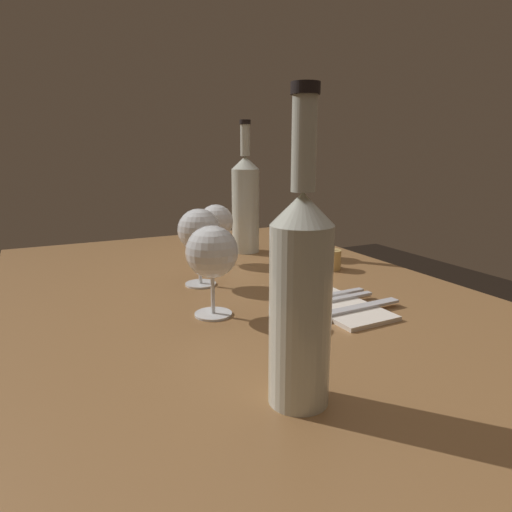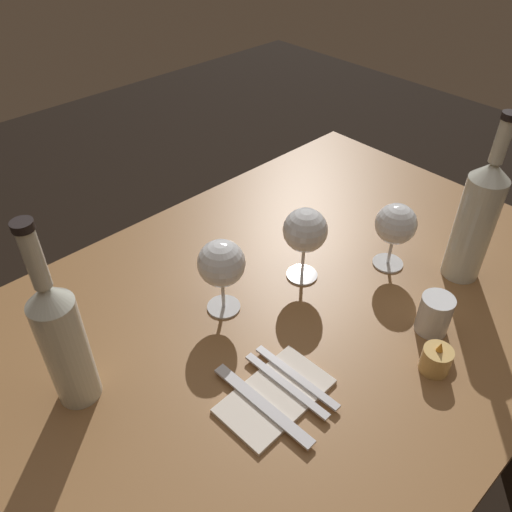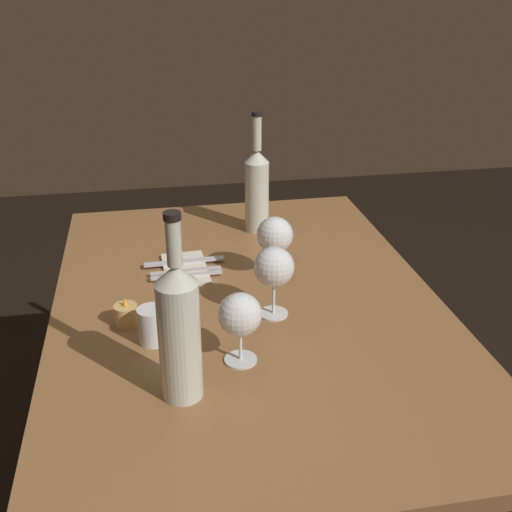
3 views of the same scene
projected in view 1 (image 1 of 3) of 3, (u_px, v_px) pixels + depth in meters
name	position (u px, v px, depth m)	size (l,w,h in m)	color
dining_table	(234.00, 331.00, 0.96)	(1.30, 0.90, 0.74)	olive
wine_glass_left	(216.00, 223.00, 1.14)	(0.09, 0.09, 0.15)	white
wine_glass_right	(199.00, 231.00, 0.95)	(0.09, 0.09, 0.16)	white
wine_glass_centre	(212.00, 254.00, 0.78)	(0.09, 0.09, 0.16)	white
wine_bottle	(245.00, 202.00, 1.26)	(0.08, 0.08, 0.36)	silver
wine_bottle_second	(301.00, 293.00, 0.50)	(0.07, 0.07, 0.35)	silver
water_tumbler	(294.00, 251.00, 1.14)	(0.06, 0.06, 0.08)	white
votive_candle	(330.00, 260.00, 1.10)	(0.05, 0.05, 0.07)	#DBB266
folded_napkin	(341.00, 307.00, 0.83)	(0.19, 0.12, 0.01)	silver
fork_inner	(333.00, 300.00, 0.85)	(0.02, 0.18, 0.00)	silver
fork_outer	(325.00, 296.00, 0.87)	(0.02, 0.18, 0.00)	silver
table_knife	(351.00, 309.00, 0.80)	(0.03, 0.21, 0.00)	silver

